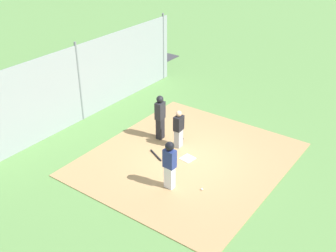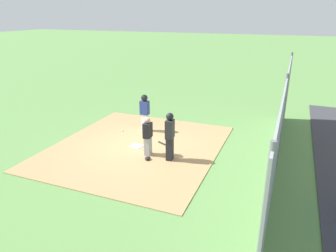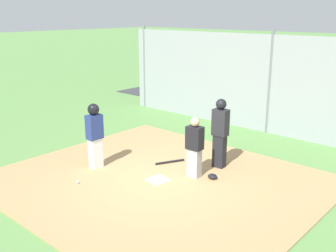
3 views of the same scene
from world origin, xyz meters
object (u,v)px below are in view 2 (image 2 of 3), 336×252
umpire (170,135)px  baseball_bat (165,145)px  catcher (148,136)px  catcher_mask (148,158)px  runner (145,110)px  baseball (122,130)px  home_plate (137,146)px

umpire → baseball_bat: size_ratio=2.21×
catcher → catcher_mask: bearing=109.8°
baseball_bat → catcher_mask: 1.45m
runner → catcher_mask: runner is taller
runner → catcher_mask: (-2.66, -1.39, -0.90)m
catcher → baseball: size_ratio=20.02×
umpire → runner: umpire is taller
baseball → runner: bearing=-63.1°
umpire → baseball_bat: bearing=-64.6°
home_plate → baseball: 1.88m
catcher → umpire: bearing=170.7°
home_plate → catcher_mask: size_ratio=1.83×
umpire → home_plate: bearing=-24.0°
home_plate → baseball: (1.27, 1.38, 0.03)m
catcher → baseball_bat: size_ratio=1.83×
catcher_mask → baseball: catcher_mask is taller
home_plate → baseball_bat: bearing=-63.0°
home_plate → runner: 2.03m
umpire → catcher_mask: bearing=19.4°
baseball_bat → catcher_mask: size_ratio=3.37×
baseball → catcher: bearing=-129.6°
runner → catcher: bearing=30.3°
catcher_mask → baseball: (2.19, 2.32, -0.02)m
catcher → baseball_bat: bearing=-108.5°
home_plate → baseball_bat: baseball_bat is taller
runner → baseball_bat: runner is taller
catcher_mask → baseball: bearing=46.7°
home_plate → umpire: size_ratio=0.25×
home_plate → baseball_bat: size_ratio=0.54×
home_plate → runner: (1.74, 0.45, 0.95)m
catcher → catcher_mask: 0.84m
umpire → baseball: bearing=-35.8°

